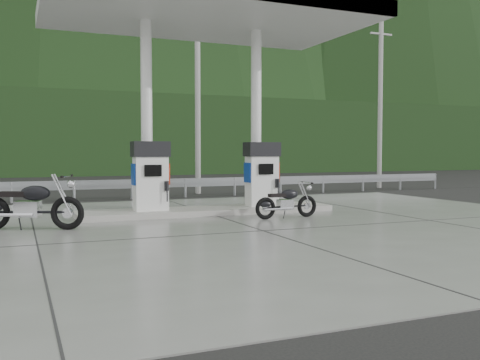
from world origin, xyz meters
name	(u,v)px	position (x,y,z in m)	size (l,w,h in m)	color
ground	(245,226)	(0.00, 0.00, 0.00)	(160.00, 160.00, 0.00)	black
forecourt_apron	(245,225)	(0.00, 0.00, 0.01)	(18.00, 14.00, 0.02)	slate
pump_island	(209,211)	(0.00, 2.50, 0.10)	(7.00, 1.40, 0.15)	#A19D96
gas_pump_left	(151,176)	(-1.60, 2.50, 1.07)	(0.95, 0.55, 1.80)	white
gas_pump_right	(262,174)	(1.60, 2.50, 1.07)	(0.95, 0.55, 1.80)	white
canopy_column_left	(147,115)	(-1.60, 2.90, 2.67)	(0.30, 0.30, 5.00)	white
canopy_column_right	(256,118)	(1.60, 2.90, 2.67)	(0.30, 0.30, 5.00)	white
canopy_roof	(208,15)	(0.00, 2.50, 5.37)	(8.50, 5.00, 0.40)	silver
guardrail	(159,179)	(0.00, 8.00, 0.71)	(26.00, 0.16, 1.42)	gray
road	(139,192)	(0.00, 11.50, 0.00)	(60.00, 7.00, 0.01)	black
utility_pole_b	(198,95)	(2.00, 9.50, 4.00)	(0.22, 0.22, 8.00)	#9C9B96
utility_pole_c	(380,103)	(11.00, 9.50, 4.00)	(0.22, 0.22, 8.00)	#9C9B96
tree_band	(86,135)	(0.00, 30.00, 3.00)	(80.00, 6.00, 6.00)	black
forested_hills	(58,165)	(0.00, 60.00, 0.00)	(100.00, 40.00, 140.00)	black
motorcycle_left	(30,206)	(-4.56, 1.12, 0.53)	(2.17, 0.69, 1.03)	black
motorcycle_right	(287,202)	(1.50, 0.79, 0.41)	(1.66, 0.52, 0.79)	black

